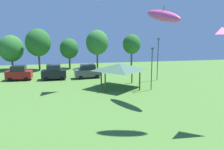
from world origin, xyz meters
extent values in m
ellipsoid|color=#E54C93|center=(10.12, 29.56, 10.11)|extent=(3.22, 5.84, 2.18)
cube|color=green|center=(10.12, 29.56, 10.46)|extent=(0.28, 0.35, 1.57)
pyramid|color=#E54C93|center=(12.55, 21.73, 8.09)|extent=(2.15, 1.40, 0.61)
pyramid|color=yellow|center=(1.38, 37.28, 12.26)|extent=(2.59, 2.50, 0.49)
cube|color=maroon|center=(-9.42, 43.39, 0.95)|extent=(4.25, 1.95, 1.26)
cube|color=#1E232D|center=(-9.42, 43.39, 2.02)|extent=(2.37, 1.70, 0.88)
cylinder|color=black|center=(-8.19, 42.47, 0.32)|extent=(0.65, 0.26, 0.64)
cylinder|color=black|center=(-8.09, 44.17, 0.32)|extent=(0.65, 0.26, 0.64)
cylinder|color=black|center=(-10.76, 42.61, 0.32)|extent=(0.65, 0.26, 0.64)
cylinder|color=black|center=(-10.66, 44.32, 0.32)|extent=(0.65, 0.26, 0.64)
cube|color=black|center=(-3.67, 42.89, 0.98)|extent=(4.07, 1.89, 1.32)
cube|color=#1E232D|center=(-3.67, 42.89, 2.10)|extent=(2.24, 1.74, 0.92)
cylinder|color=black|center=(-2.41, 41.94, 0.32)|extent=(0.64, 0.22, 0.64)
cylinder|color=black|center=(-2.41, 43.83, 0.32)|extent=(0.64, 0.22, 0.64)
cylinder|color=black|center=(-4.93, 41.95, 0.32)|extent=(0.64, 0.22, 0.64)
cylinder|color=black|center=(-4.93, 43.83, 0.32)|extent=(0.64, 0.22, 0.64)
cube|color=#4C5156|center=(2.08, 43.11, 0.93)|extent=(4.71, 2.34, 1.23)
cube|color=#1E232D|center=(2.08, 43.11, 1.98)|extent=(2.67, 1.96, 0.86)
cylinder|color=black|center=(3.58, 42.37, 0.32)|extent=(0.66, 0.29, 0.64)
cylinder|color=black|center=(3.37, 44.19, 0.32)|extent=(0.66, 0.29, 0.64)
cylinder|color=black|center=(0.79, 42.04, 0.32)|extent=(0.66, 0.29, 0.64)
cylinder|color=black|center=(0.58, 43.86, 0.32)|extent=(0.66, 0.29, 0.64)
cylinder|color=brown|center=(3.81, 33.73, 1.30)|extent=(0.20, 0.20, 2.60)
cylinder|color=brown|center=(8.72, 33.73, 1.30)|extent=(0.20, 0.20, 2.60)
cylinder|color=brown|center=(3.81, 38.07, 1.30)|extent=(0.20, 0.20, 2.60)
cylinder|color=brown|center=(8.72, 38.07, 1.30)|extent=(0.20, 0.20, 2.60)
pyramid|color=#3D604C|center=(6.27, 35.90, 3.10)|extent=(6.35, 5.62, 1.00)
cylinder|color=#2D2D33|center=(13.44, 39.44, 3.39)|extent=(0.12, 0.12, 6.79)
cube|color=#4C4C51|center=(13.44, 39.44, 6.91)|extent=(0.36, 0.20, 0.24)
cylinder|color=#2D2D33|center=(10.39, 33.60, 2.91)|extent=(0.12, 0.12, 5.81)
cube|color=#4C4C51|center=(10.39, 33.60, 5.93)|extent=(0.36, 0.20, 0.24)
cylinder|color=brown|center=(-12.82, 53.96, 1.27)|extent=(0.36, 0.36, 2.55)
ellipsoid|color=#337533|center=(-12.82, 53.96, 4.42)|extent=(4.99, 4.99, 5.49)
cylinder|color=brown|center=(-7.24, 52.77, 1.87)|extent=(0.36, 0.36, 3.73)
ellipsoid|color=#286628|center=(-7.24, 52.77, 5.65)|extent=(5.12, 5.12, 5.63)
cylinder|color=brown|center=(-1.06, 53.60, 1.39)|extent=(0.36, 0.36, 2.79)
ellipsoid|color=#286628|center=(-1.06, 53.60, 4.26)|extent=(3.93, 3.93, 4.33)
cylinder|color=brown|center=(4.87, 52.99, 1.86)|extent=(0.36, 0.36, 3.72)
ellipsoid|color=#337533|center=(4.87, 52.99, 5.52)|extent=(4.80, 4.80, 5.28)
cylinder|color=brown|center=(12.12, 51.66, 1.86)|extent=(0.36, 0.36, 3.72)
ellipsoid|color=#286628|center=(12.12, 51.66, 5.16)|extent=(3.83, 3.83, 4.21)
camera|label=1|loc=(-0.66, 2.38, 8.93)|focal=38.00mm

